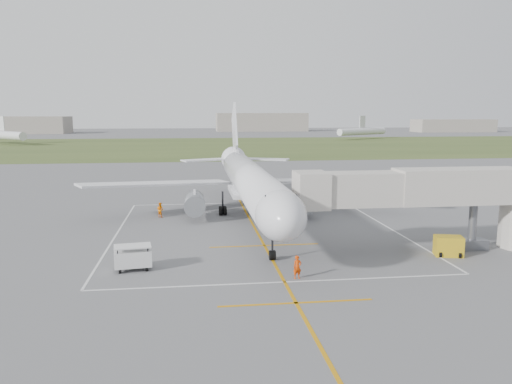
{
  "coord_description": "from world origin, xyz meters",
  "views": [
    {
      "loc": [
        -6.36,
        -53.58,
        11.92
      ],
      "look_at": [
        -0.01,
        -4.0,
        4.0
      ],
      "focal_mm": 35.0,
      "sensor_mm": 36.0,
      "label": 1
    }
  ],
  "objects": [
    {
      "name": "ground",
      "position": [
        0.0,
        0.0,
        0.0
      ],
      "size": [
        700.0,
        700.0,
        0.0
      ],
      "primitive_type": "plane",
      "color": "#5C5C5E",
      "rests_on": "ground"
    },
    {
      "name": "grass_strip",
      "position": [
        0.0,
        130.0,
        0.01
      ],
      "size": [
        700.0,
        120.0,
        0.02
      ],
      "primitive_type": "cube",
      "color": "#3C4D22",
      "rests_on": "ground"
    },
    {
      "name": "apron_markings",
      "position": [
        0.0,
        -5.82,
        0.01
      ],
      "size": [
        28.2,
        60.0,
        0.01
      ],
      "color": "#BF7E0B",
      "rests_on": "ground"
    },
    {
      "name": "airliner",
      "position": [
        -0.0,
        0.75,
        4.39
      ],
      "size": [
        38.93,
        46.75,
        13.52
      ],
      "color": "silver",
      "rests_on": "ground"
    },
    {
      "name": "jet_bridge",
      "position": [
        15.72,
        -13.5,
        4.74
      ],
      "size": [
        23.4,
        5.0,
        7.2
      ],
      "color": "#A9A198",
      "rests_on": "ground"
    },
    {
      "name": "gpu_unit",
      "position": [
        14.93,
        -15.2,
        0.83
      ],
      "size": [
        2.53,
        2.04,
        1.68
      ],
      "rotation": [
        0.0,
        0.0,
        -0.25
      ],
      "color": "gold",
      "rests_on": "ground"
    },
    {
      "name": "baggage_cart",
      "position": [
        -11.03,
        -15.76,
        0.98
      ],
      "size": [
        2.97,
        2.03,
        1.92
      ],
      "rotation": [
        0.0,
        0.0,
        0.14
      ],
      "color": "silver",
      "rests_on": "ground"
    },
    {
      "name": "ramp_worker_nose",
      "position": [
        1.06,
        -19.35,
        0.86
      ],
      "size": [
        0.68,
        0.5,
        1.71
      ],
      "primitive_type": "imported",
      "rotation": [
        0.0,
        0.0,
        0.15
      ],
      "color": "#D53D06",
      "rests_on": "ground"
    },
    {
      "name": "ramp_worker_wing",
      "position": [
        -10.17,
        3.94,
        0.87
      ],
      "size": [
        1.07,
        1.04,
        1.74
      ],
      "primitive_type": "imported",
      "rotation": [
        0.0,
        0.0,
        2.47
      ],
      "color": "orange",
      "rests_on": "ground"
    },
    {
      "name": "distant_hangars",
      "position": [
        -16.15,
        265.19,
        5.17
      ],
      "size": [
        345.0,
        49.0,
        12.0
      ],
      "color": "gray",
      "rests_on": "ground"
    },
    {
      "name": "distant_aircraft",
      "position": [
        -3.42,
        161.18,
        3.59
      ],
      "size": [
        177.92,
        42.91,
        8.85
      ],
      "color": "silver",
      "rests_on": "ground"
    }
  ]
}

